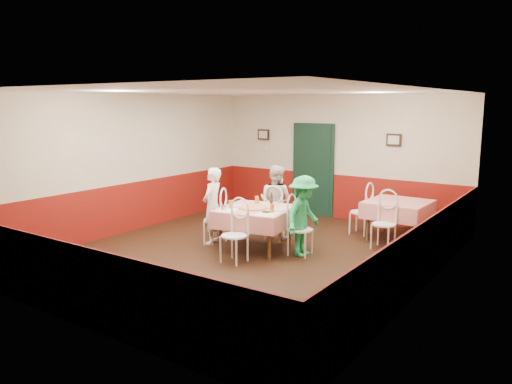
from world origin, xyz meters
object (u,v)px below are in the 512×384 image
Objects in this scene: main_table at (256,229)px; diner_left at (212,206)px; glass_c at (257,200)px; diner_far at (276,202)px; chair_right at (300,230)px; pizza at (253,208)px; chair_second_a at (361,212)px; glass_a at (231,204)px; glass_b at (272,209)px; chair_second_b at (384,224)px; second_table at (397,221)px; chair_far at (275,215)px; diner_right at (303,216)px; wallet at (266,212)px; chair_near at (234,236)px; chair_left at (215,220)px; beer_bottle at (271,199)px.

main_table is 0.96m from diner_left.
diner_far is (0.07, 0.54, -0.11)m from glass_c.
chair_right is 1.82× the size of pizza.
glass_c is (-1.36, -1.73, 0.38)m from chair_second_a.
chair_second_a is (0.30, 1.94, 0.00)m from chair_right.
glass_b is at bearing 9.32° from glass_a.
second_table is at bearing 91.69° from chair_second_b.
glass_a is at bearing 62.17° from diner_left.
glass_b is at bearing -37.59° from glass_c.
chair_second_b is (0.75, -0.75, 0.00)m from chair_second_a.
diner_far is (-0.01, 0.05, 0.27)m from chair_far.
main_table is at bearing 99.56° from diner_right.
chair_right is 1.96m from chair_second_a.
wallet is at bearing 5.33° from glass_a.
diner_left is at bearing 92.83° from chair_right.
chair_near is (0.13, -0.84, 0.08)m from main_table.
chair_second_b is at bearing 36.28° from pizza.
pizza reaches higher than wallet.
chair_near is (0.97, -0.70, 0.00)m from chair_left.
chair_left reaches higher than glass_b.
main_table is 8.36× the size of glass_a.
diner_far is at bearing -45.71° from chair_second_a.
chair_right is at bearing -118.56° from second_table.
glass_b is (1.28, -0.02, 0.38)m from chair_left.
chair_far reaches higher than main_table.
beer_bottle reaches higher than glass_a.
glass_b is at bearing 118.08° from diner_far.
second_table is at bearing 46.48° from glass_a.
glass_a is (-1.49, -2.36, 0.38)m from chair_second_a.
chair_far is at bearing 98.15° from diner_far.
chair_second_a is at bearing 57.72° from glass_a.
second_table is 3.40m from chair_near.
glass_b is at bearing -19.96° from main_table.
diner_right is (1.02, -0.70, 0.25)m from chair_far.
pizza is (-1.90, -2.14, 0.40)m from second_table.
glass_b is 0.10× the size of diner_far.
main_table and second_table have the same top height.
glass_b is 0.12m from wallet.
glass_b is 0.10× the size of diner_left.
chair_second_a is (-0.75, 0.00, 0.08)m from second_table.
beer_bottle reaches higher than chair_second_b.
beer_bottle is (0.18, -0.41, 0.41)m from chair_far.
glass_b is (0.44, -0.16, 0.45)m from main_table.
pizza is 0.89m from diner_left.
diner_right is at bearing 19.24° from glass_a.
second_table is 0.78× the size of diner_left.
second_table is at bearing 39.31° from glass_c.
main_table is at bearing -57.98° from glass_c.
chair_far is 1.26m from diner_right.
chair_left is at bearing -170.88° from main_table.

